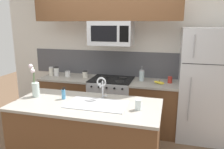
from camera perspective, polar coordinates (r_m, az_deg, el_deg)
The scene contains 21 objects.
rear_partition at distance 4.19m, azimuth 5.24°, elevation 4.82°, with size 5.20×0.10×2.60m, color silver.
splash_band at distance 4.22m, azimuth 1.05°, elevation 2.88°, with size 3.45×0.01×0.48m, color #4C4C51.
back_counter_left at distance 4.40m, azimuth -10.98°, elevation -6.31°, with size 0.98×0.65×0.91m.
back_counter_right at distance 3.99m, azimuth 10.80°, elevation -8.38°, with size 0.82×0.65×0.91m.
stove_range at distance 4.11m, azimuth -0.11°, elevation -7.41°, with size 0.76×0.64×0.93m.
microwave at distance 3.82m, azimuth -0.20°, elevation 10.74°, with size 0.74×0.40×0.40m.
upper_cabinet_band at distance 3.83m, azimuth -1.56°, elevation 18.26°, with size 2.50×0.34×0.60m, color brown.
refrigerator at distance 3.89m, azimuth 22.90°, elevation -2.52°, with size 0.81×0.74×1.84m.
storage_jar_tall at distance 4.43m, azimuth -15.63°, elevation 0.82°, with size 0.08×0.08×0.17m.
storage_jar_medium at distance 4.38m, azimuth -14.31°, elevation 0.80°, with size 0.10×0.10×0.18m.
storage_jar_short at distance 4.26m, azimuth -11.52°, elevation 0.15°, with size 0.10×0.10×0.11m.
storage_jar_squat at distance 4.15m, azimuth -7.05°, elevation 0.08°, with size 0.10×0.10×0.12m.
banana_bunch at distance 3.78m, azimuth 12.21°, elevation -2.06°, with size 0.19×0.12×0.08m.
french_press at distance 3.90m, azimuth 7.76°, elevation -0.23°, with size 0.09×0.09×0.27m.
coffee_tin at distance 3.87m, azimuth 14.90°, elevation -1.33°, with size 0.08×0.08×0.11m, color #B22D23.
island_counter at distance 3.03m, azimuth -6.68°, elevation -15.54°, with size 1.90×0.89×0.91m.
kitchen_sink at distance 2.82m, azimuth -4.03°, elevation -9.10°, with size 0.76×0.44×0.16m.
sink_faucet at distance 2.92m, azimuth -2.70°, elevation -2.70°, with size 0.14×0.14×0.31m.
dish_soap_bottle at distance 3.02m, azimuth -12.55°, elevation -5.04°, with size 0.06×0.05×0.16m.
drinking_glass at distance 2.62m, azimuth 6.83°, elevation -7.83°, with size 0.07×0.07×0.13m.
flower_vase at distance 3.21m, azimuth -19.41°, elevation -3.16°, with size 0.13×0.11×0.46m.
Camera 1 is at (1.01, -2.81, 1.91)m, focal length 35.00 mm.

